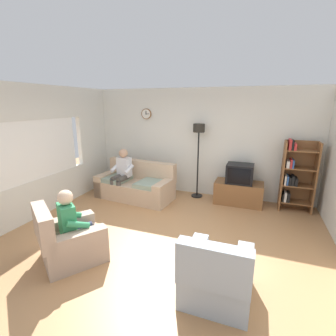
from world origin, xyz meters
name	(u,v)px	position (x,y,z in m)	size (l,w,h in m)	color
ground_plane	(161,243)	(0.00, 0.00, 0.00)	(12.00, 12.00, 0.00)	#B27F51
back_wall_assembly	(199,142)	(0.00, 2.66, 1.35)	(6.20, 0.17, 2.70)	silver
left_wall_assembly	(28,154)	(-2.86, 0.03, 1.34)	(0.12, 5.80, 2.70)	silver
couch	(136,186)	(-1.39, 1.73, 0.31)	(1.98, 1.07, 0.90)	tan
tv_stand	(238,193)	(1.07, 2.25, 0.26)	(1.10, 0.56, 0.53)	brown
tv	(240,174)	(1.07, 2.23, 0.75)	(0.60, 0.49, 0.44)	black
bookshelf	(295,175)	(2.24, 2.32, 0.79)	(0.68, 0.36, 1.59)	brown
floor_lamp	(199,140)	(0.05, 2.35, 1.45)	(0.28, 0.28, 1.85)	black
armchair_near_window	(70,242)	(-1.13, -0.90, 0.29)	(1.16, 1.18, 0.90)	tan
armchair_near_bookshelf	(217,276)	(1.09, -0.89, 0.29)	(0.80, 0.88, 0.90)	#9EADBC
person_on_couch	(122,171)	(-1.70, 1.62, 0.70)	(0.54, 0.56, 1.24)	silver
person_in_left_armchair	(74,221)	(-1.08, -0.82, 0.60)	(0.61, 0.64, 1.12)	#338C59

